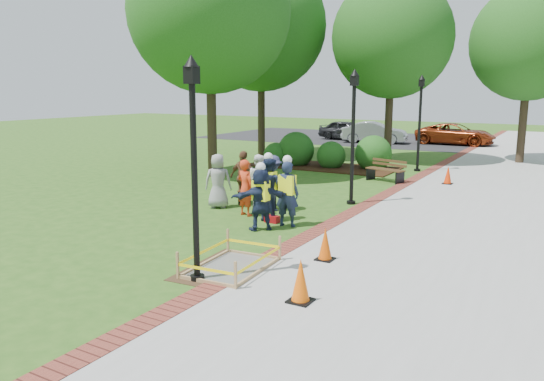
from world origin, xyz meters
The scene contains 35 objects.
ground centered at (0.00, 0.00, 0.00)m, with size 100.00×100.00×0.00m, color #285116.
sidewalk centered at (5.00, 10.00, 0.01)m, with size 6.00×60.00×0.02m, color #9E9E99.
brick_edging centered at (1.75, 10.00, 0.01)m, with size 0.50×60.00×0.03m, color maroon.
mulch_bed centered at (-3.00, 12.00, 0.02)m, with size 7.00×3.00×0.05m, color #381E0F.
parking_lot centered at (0.00, 27.00, 0.00)m, with size 36.00×12.00×0.01m, color black.
wet_concrete_pad centered at (1.47, -2.15, 0.23)m, with size 1.85×2.41×0.55m.
bench_near centered at (-1.15, 3.12, 0.24)m, with size 1.47×0.82×0.76m.
bench_far centered at (0.87, 9.59, 0.28)m, with size 1.69×0.99×0.87m.
cone_front centered at (3.49, -2.99, 0.38)m, with size 0.40×0.40×0.80m.
cone_back centered at (2.91, -0.67, 0.35)m, with size 0.37×0.37×0.73m.
cone_far centered at (3.17, 10.20, 0.35)m, with size 0.37×0.37×0.72m.
toolbox centered at (0.25, 1.62, 0.10)m, with size 0.39×0.22×0.20m, color maroon.
lamp_near centered at (1.25, -3.00, 2.48)m, with size 0.28×0.28×4.26m.
lamp_mid centered at (1.25, 5.00, 2.48)m, with size 0.28×0.28×4.26m.
lamp_far centered at (1.25, 13.00, 2.48)m, with size 0.28×0.28×4.26m.
tree_left centered at (-5.91, 7.26, 6.69)m, with size 6.57×6.57×9.99m.
tree_back centered at (-0.95, 15.47, 6.10)m, with size 5.93×5.93×9.08m.
tree_right centered at (4.96, 18.31, 5.84)m, with size 5.59×5.59×8.65m.
tree_far centered at (-7.51, 13.92, 6.89)m, with size 6.84×6.84×10.33m.
shrub_a centered at (-5.16, 11.36, 0.00)m, with size 1.19×1.19×1.19m, color #1D4D16.
shrub_b centered at (-4.35, 11.92, 0.00)m, with size 1.75×1.75×1.75m, color #1D4D16.
shrub_c centered at (-2.52, 11.95, 0.00)m, with size 1.35×1.35×1.35m, color #1D4D16.
shrub_d centered at (-0.69, 12.60, 0.00)m, with size 1.68×1.68×1.68m, color #1D4D16.
shrub_e centered at (-2.92, 12.79, 0.00)m, with size 1.04×1.04×1.04m, color #1D4D16.
casual_person_a centered at (-2.13, 2.40, 0.85)m, with size 0.64×0.57×1.69m.
casual_person_b centered at (-0.83, 1.97, 0.82)m, with size 0.60×0.46×1.65m.
casual_person_c centered at (-1.16, 3.26, 0.82)m, with size 0.62×0.51×1.64m.
casual_person_d centered at (-1.78, 3.33, 0.85)m, with size 0.55×0.36×1.71m.
casual_person_e centered at (-0.48, 2.91, 0.85)m, with size 0.57×0.39×1.69m.
hivis_worker_a centered at (0.39, 0.81, 0.90)m, with size 0.61×0.61×1.80m.
hivis_worker_b centered at (0.80, 1.50, 0.95)m, with size 0.61×0.44×1.93m.
hivis_worker_c centered at (0.04, 1.80, 0.95)m, with size 0.59×0.40×1.92m.
parked_car_a centered at (-7.11, 25.16, 0.00)m, with size 4.70×2.04×1.53m, color black.
parked_car_b centered at (-4.66, 24.08, 0.00)m, with size 4.78×2.08×1.56m, color #9A9B9F.
parked_car_c centered at (0.33, 25.75, 0.00)m, with size 4.68×2.03×1.52m, color maroon.
Camera 1 is at (7.40, -10.74, 3.66)m, focal length 35.00 mm.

